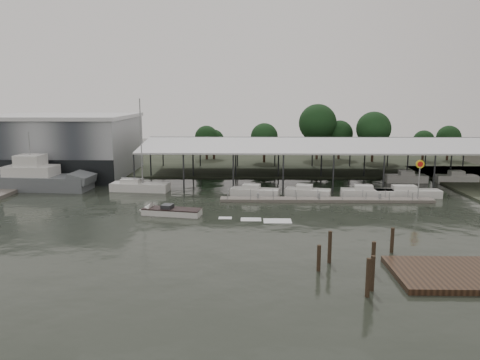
{
  "coord_description": "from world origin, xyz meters",
  "views": [
    {
      "loc": [
        4.85,
        -50.46,
        13.82
      ],
      "look_at": [
        3.57,
        11.73,
        2.5
      ],
      "focal_mm": 35.0,
      "sensor_mm": 36.0,
      "label": 1
    }
  ],
  "objects_px": {
    "speedboat_underway": "(167,212)",
    "shell_fuel_sign": "(420,172)",
    "white_sailboat": "(139,187)",
    "grey_trawler": "(39,179)"
  },
  "relations": [
    {
      "from": "white_sailboat",
      "to": "shell_fuel_sign",
      "type": "bearing_deg",
      "value": -2.6
    },
    {
      "from": "speedboat_underway",
      "to": "shell_fuel_sign",
      "type": "bearing_deg",
      "value": -155.55
    },
    {
      "from": "white_sailboat",
      "to": "speedboat_underway",
      "type": "distance_m",
      "value": 15.1
    },
    {
      "from": "speedboat_underway",
      "to": "white_sailboat",
      "type": "bearing_deg",
      "value": -53.49
    },
    {
      "from": "speedboat_underway",
      "to": "grey_trawler",
      "type": "bearing_deg",
      "value": -22.52
    },
    {
      "from": "white_sailboat",
      "to": "speedboat_underway",
      "type": "bearing_deg",
      "value": -58.16
    },
    {
      "from": "grey_trawler",
      "to": "speedboat_underway",
      "type": "relative_size",
      "value": 0.88
    },
    {
      "from": "shell_fuel_sign",
      "to": "grey_trawler",
      "type": "height_order",
      "value": "grey_trawler"
    },
    {
      "from": "shell_fuel_sign",
      "to": "speedboat_underway",
      "type": "distance_m",
      "value": 32.88
    },
    {
      "from": "shell_fuel_sign",
      "to": "speedboat_underway",
      "type": "height_order",
      "value": "shell_fuel_sign"
    }
  ]
}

